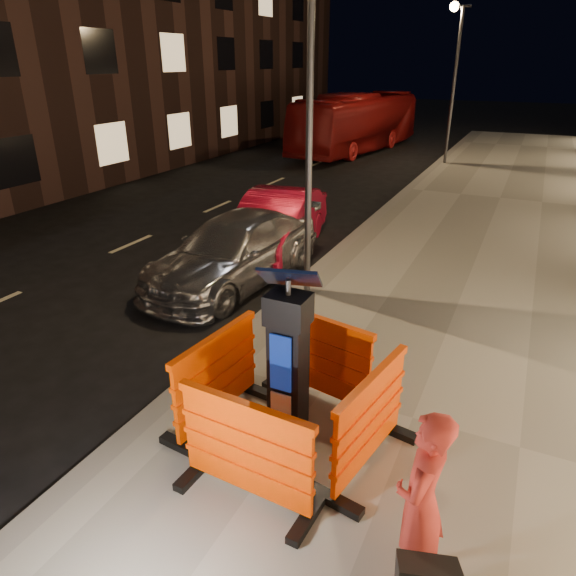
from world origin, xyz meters
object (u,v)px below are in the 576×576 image
at_px(barrier_bldgside, 369,422).
at_px(barrier_front, 246,452).
at_px(car_red, 276,250).
at_px(car_silver, 236,281).
at_px(barrier_back, 320,358).
at_px(parking_kiosk, 288,364).
at_px(bus_doubledecker, 356,151).
at_px(man, 421,501).
at_px(barrier_kerbside, 217,378).

bearing_deg(barrier_bldgside, barrier_front, 145.26).
xyz_separation_m(barrier_front, car_red, (-3.27, 7.15, -0.74)).
bearing_deg(car_silver, barrier_back, -39.24).
distance_m(parking_kiosk, car_red, 7.11).
relative_size(parking_kiosk, car_silver, 0.46).
distance_m(parking_kiosk, car_silver, 5.35).
relative_size(parking_kiosk, barrier_bldgside, 1.40).
height_order(barrier_bldgside, car_red, barrier_bldgside).
distance_m(barrier_back, barrier_bldgside, 1.34).
bearing_deg(bus_doubledecker, car_silver, -72.29).
distance_m(barrier_front, bus_doubledecker, 23.03).
xyz_separation_m(car_silver, man, (4.88, -5.21, 0.99)).
bearing_deg(parking_kiosk, man, -24.46).
distance_m(barrier_bldgside, car_silver, 5.89).
bearing_deg(barrier_back, bus_doubledecker, 118.51).
height_order(barrier_back, barrier_kerbside, same).
xyz_separation_m(barrier_back, man, (1.70, -2.04, 0.26)).
xyz_separation_m(barrier_back, car_silver, (-3.18, 3.17, -0.74)).
distance_m(barrier_kerbside, car_red, 6.66).
bearing_deg(man, car_silver, -132.99).
xyz_separation_m(barrier_bldgside, man, (0.75, -1.09, 0.26)).
bearing_deg(barrier_kerbside, car_red, 26.78).
height_order(barrier_back, car_red, barrier_back).
relative_size(car_red, man, 2.53).
xyz_separation_m(barrier_kerbside, car_red, (-2.32, 6.20, -0.74)).
bearing_deg(barrier_kerbside, parking_kiosk, -83.74).
relative_size(barrier_back, man, 0.89).
xyz_separation_m(barrier_front, barrier_back, (0.00, 1.90, 0.00)).
relative_size(barrier_back, barrier_kerbside, 1.00).
bearing_deg(bus_doubledecker, barrier_front, -66.74).
bearing_deg(man, parking_kiosk, -118.81).
relative_size(barrier_kerbside, car_silver, 0.33).
bearing_deg(barrier_front, barrier_bldgside, 48.26).
xyz_separation_m(barrier_bldgside, bus_doubledecker, (-7.23, 21.19, -0.74)).
relative_size(barrier_front, barrier_bldgside, 1.00).
distance_m(barrier_kerbside, man, 2.87).
xyz_separation_m(barrier_front, barrier_bldgside, (0.95, 0.95, 0.00)).
bearing_deg(bus_doubledecker, barrier_kerbside, -68.45).
distance_m(parking_kiosk, bus_doubledecker, 22.13).
relative_size(barrier_kerbside, man, 0.89).
distance_m(car_red, bus_doubledecker, 15.29).
xyz_separation_m(bus_doubledecker, man, (7.98, -22.28, 0.99)).
bearing_deg(barrier_back, car_red, 133.18).
bearing_deg(man, barrier_back, -136.35).
height_order(car_red, bus_doubledecker, bus_doubledecker).
distance_m(bus_doubledecker, man, 23.69).
bearing_deg(bus_doubledecker, man, -62.88).
bearing_deg(car_silver, bus_doubledecker, 105.95).
height_order(car_silver, car_red, car_red).
distance_m(car_silver, car_red, 2.07).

